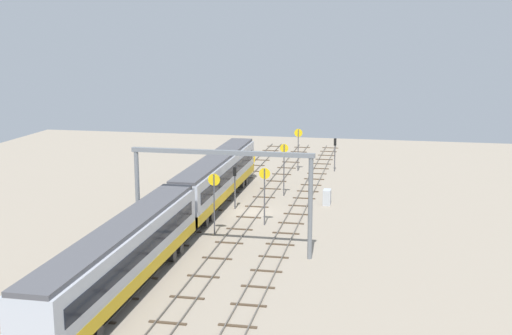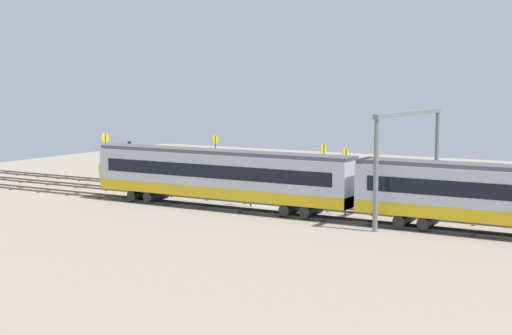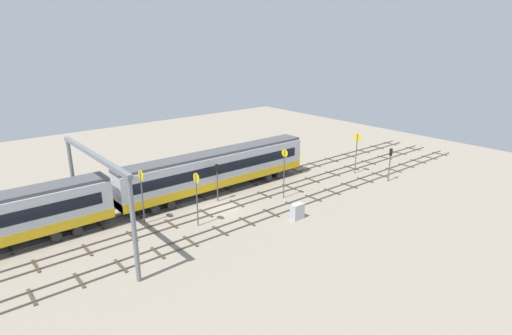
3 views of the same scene
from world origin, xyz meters
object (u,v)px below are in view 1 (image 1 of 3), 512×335
at_px(signal_light_trackside_departure, 335,150).
at_px(relay_cabinet, 327,197).
at_px(speed_sign_distant_end, 265,187).
at_px(overhead_gantry, 222,179).
at_px(speed_sign_far_trackside, 298,143).
at_px(train, 182,208).
at_px(signal_light_trackside_approach, 235,181).
at_px(speed_sign_mid_trackside, 284,163).
at_px(speed_sign_near_foreground, 214,194).

distance_m(signal_light_trackside_departure, relay_cabinet, 16.94).
bearing_deg(speed_sign_distant_end, overhead_gantry, 167.33).
distance_m(speed_sign_far_trackside, relay_cabinet, 17.13).
relative_size(overhead_gantry, speed_sign_far_trackside, 2.70).
xyz_separation_m(train, signal_light_trackside_departure, (30.43, -10.56, 0.14)).
distance_m(overhead_gantry, signal_light_trackside_departure, 34.34).
height_order(train, signal_light_trackside_departure, train).
xyz_separation_m(overhead_gantry, signal_light_trackside_approach, (13.36, 2.05, -3.28)).
bearing_deg(speed_sign_mid_trackside, signal_light_trackside_departure, -17.17).
bearing_deg(speed_sign_mid_trackside, train, 159.21).
relative_size(train, speed_sign_distant_end, 9.43).
bearing_deg(relay_cabinet, speed_sign_mid_trackside, 60.30).
bearing_deg(relay_cabinet, overhead_gantry, 157.89).
distance_m(overhead_gantry, speed_sign_distant_end, 8.95).
relative_size(signal_light_trackside_departure, relay_cabinet, 2.69).
xyz_separation_m(overhead_gantry, speed_sign_far_trackside, (32.89, -1.65, -2.49)).
xyz_separation_m(speed_sign_mid_trackside, signal_light_trackside_departure, (14.00, -4.33, -0.86)).
xyz_separation_m(train, signal_light_trackside_approach, (10.17, -2.28, 0.16)).
height_order(overhead_gantry, speed_sign_far_trackside, overhead_gantry).
xyz_separation_m(speed_sign_mid_trackside, speed_sign_far_trackside, (13.28, 0.26, -0.05)).
relative_size(overhead_gantry, speed_sign_mid_trackside, 2.57).
distance_m(overhead_gantry, relay_cabinet, 18.90).
distance_m(overhead_gantry, speed_sign_mid_trackside, 19.85).
distance_m(signal_light_trackside_approach, signal_light_trackside_departure, 21.88).
distance_m(speed_sign_near_foreground, speed_sign_distant_end, 5.29).
height_order(train, speed_sign_mid_trackside, speed_sign_mid_trackside).
bearing_deg(signal_light_trackside_approach, speed_sign_mid_trackside, -32.35).
bearing_deg(speed_sign_distant_end, speed_sign_far_trackside, 0.54).
height_order(overhead_gantry, speed_sign_near_foreground, overhead_gantry).
bearing_deg(signal_light_trackside_approach, speed_sign_distant_end, -141.76).
xyz_separation_m(train, speed_sign_far_trackside, (29.71, -5.97, 0.94)).
height_order(speed_sign_far_trackside, signal_light_trackside_approach, speed_sign_far_trackside).
xyz_separation_m(signal_light_trackside_approach, signal_light_trackside_departure, (20.25, -8.29, -0.02)).
relative_size(signal_light_trackside_approach, relay_cabinet, 2.71).
distance_m(train, speed_sign_near_foreground, 3.02).
relative_size(speed_sign_distant_end, relay_cabinet, 3.38).
xyz_separation_m(speed_sign_mid_trackside, relay_cabinet, (-2.80, -4.92, -2.86)).
relative_size(speed_sign_distant_end, signal_light_trackside_approach, 1.25).
bearing_deg(speed_sign_distant_end, train, 129.91).
height_order(train, speed_sign_near_foreground, speed_sign_near_foreground).
bearing_deg(signal_light_trackside_departure, speed_sign_distant_end, 170.20).
bearing_deg(signal_light_trackside_approach, train, 167.39).
relative_size(speed_sign_far_trackside, speed_sign_distant_end, 1.01).
distance_m(train, speed_sign_mid_trackside, 17.59).
height_order(signal_light_trackside_approach, relay_cabinet, signal_light_trackside_approach).
bearing_deg(signal_light_trackside_departure, signal_light_trackside_approach, 157.75).
bearing_deg(speed_sign_mid_trackside, relay_cabinet, -119.70).
xyz_separation_m(train, relay_cabinet, (13.62, -11.15, -1.87)).
bearing_deg(relay_cabinet, train, 140.69).
bearing_deg(overhead_gantry, speed_sign_near_foreground, 21.85).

